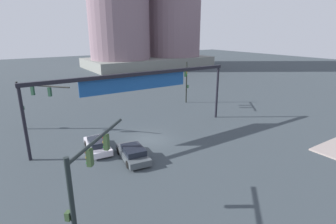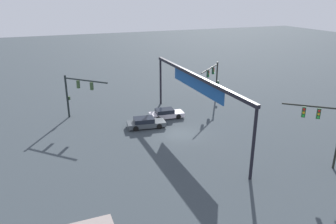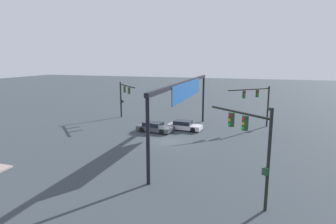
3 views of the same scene
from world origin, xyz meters
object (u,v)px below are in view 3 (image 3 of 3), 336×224
object	(u,v)px
sedan_car_approaching	(154,127)
sedan_car_waiting_far	(184,126)
traffic_signal_cross_street	(252,139)
traffic_signal_near_corner	(258,99)
traffic_signal_opposite_side	(124,94)

from	to	relation	value
sedan_car_approaching	sedan_car_waiting_far	world-z (taller)	same
sedan_car_approaching	traffic_signal_cross_street	bearing A→B (deg)	-43.27
traffic_signal_near_corner	sedan_car_approaching	distance (m)	14.10
traffic_signal_near_corner	traffic_signal_opposite_side	distance (m)	19.31
traffic_signal_near_corner	traffic_signal_opposite_side	xyz separation A→B (m)	(0.17, -19.31, -0.06)
traffic_signal_near_corner	traffic_signal_opposite_side	size ratio (longest dim) A/B	1.00
traffic_signal_opposite_side	traffic_signal_cross_street	world-z (taller)	traffic_signal_cross_street
sedan_car_waiting_far	traffic_signal_near_corner	bearing A→B (deg)	29.52
sedan_car_approaching	sedan_car_waiting_far	size ratio (longest dim) A/B	1.05
traffic_signal_near_corner	traffic_signal_cross_street	distance (m)	20.68
traffic_signal_cross_street	traffic_signal_near_corner	bearing A→B (deg)	-50.66
traffic_signal_near_corner	sedan_car_approaching	size ratio (longest dim) A/B	1.17
traffic_signal_opposite_side	sedan_car_approaching	distance (m)	9.66
traffic_signal_cross_street	traffic_signal_opposite_side	bearing A→B (deg)	-6.80
traffic_signal_opposite_side	sedan_car_approaching	xyz separation A→B (m)	(5.82, 6.98, -3.26)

